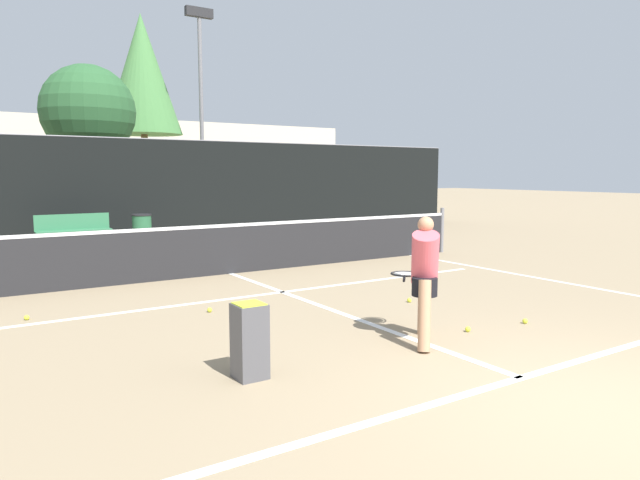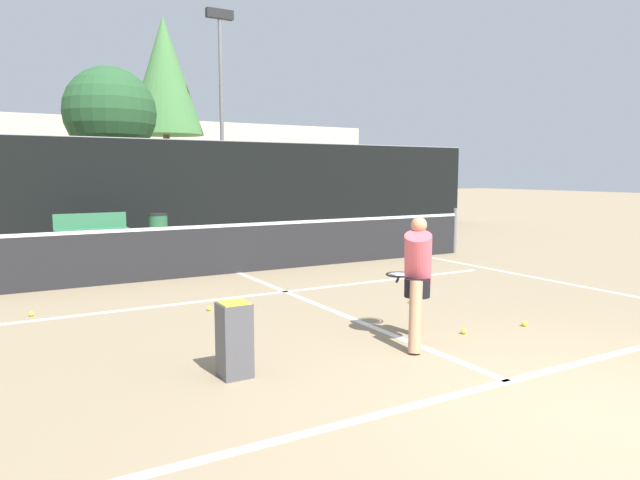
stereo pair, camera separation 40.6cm
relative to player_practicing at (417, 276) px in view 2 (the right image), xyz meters
The scene contains 20 objects.
ground_plane 2.39m from the player_practicing, 91.39° to the right, with size 100.00×100.00×0.00m, color #937F60.
court_baseline_near 1.58m from the player_practicing, 92.27° to the right, with size 11.00×0.10×0.01m, color white.
court_service_line 3.29m from the player_practicing, 90.98° to the left, with size 8.25×0.10×0.01m, color white.
court_center_mark 2.06m from the player_practicing, 91.64° to the left, with size 0.10×6.59×0.01m, color white.
court_sideline_right 4.91m from the player_practicing, 23.25° to the left, with size 0.10×7.59×0.01m, color white.
net 5.21m from the player_practicing, 90.60° to the left, with size 11.09×0.09×1.07m.
fence_back 12.07m from the player_practicing, 90.26° to the left, with size 24.00×0.06×2.90m.
player_practicing is the anchor object (origin of this frame).
tennis_ball_scattered_0 2.07m from the player_practicing, 52.84° to the left, with size 0.07×0.07×0.07m, color #D1E033.
tennis_ball_scattered_1 1.02m from the player_practicing, ahead, with size 0.07×0.07×0.07m, color #D1E033.
tennis_ball_scattered_2 3.09m from the player_practicing, 120.82° to the left, with size 0.07×0.07×0.07m, color #D1E033.
tennis_ball_scattered_3 5.11m from the player_practicing, 136.84° to the left, with size 0.07×0.07×0.07m, color #D1E033.
tennis_ball_scattered_4 1.77m from the player_practicing, ahead, with size 0.07×0.07×0.07m, color #D1E033.
ball_hopper 2.20m from the player_practicing, behind, with size 0.28×0.28×0.71m.
courtside_bench 11.03m from the player_practicing, 99.76° to the left, with size 1.81×0.42×0.86m.
trash_bin 10.84m from the player_practicing, 90.81° to the left, with size 0.52×0.52×0.80m.
floodlight_mast 18.33m from the player_practicing, 76.61° to the left, with size 1.10×0.24×8.30m.
tree_west 16.87m from the player_practicing, 91.02° to the left, with size 3.19×3.19×5.61m.
tree_mid 20.64m from the player_practicing, 82.69° to the left, with size 3.17×3.17×8.45m.
building_far 29.38m from the player_practicing, 90.11° to the left, with size 36.00×2.40×4.93m, color beige.
Camera 2 is at (-3.99, -2.62, 1.90)m, focal length 32.00 mm.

